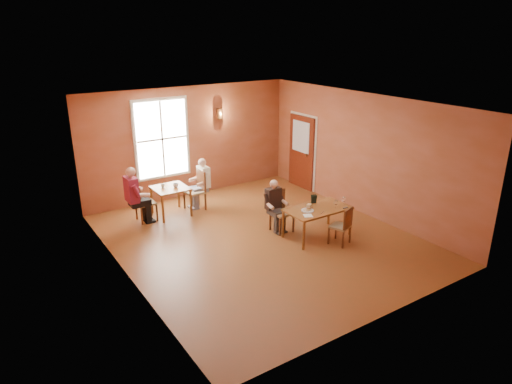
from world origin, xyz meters
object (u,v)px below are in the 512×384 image
diner_main (283,208)px  chair_empty (340,225)px  main_table (317,222)px  chair_diner_main (282,212)px  chair_diner_white (194,191)px  second_table (171,201)px  diner_maroon (144,194)px  diner_white (195,186)px  chair_diner_maroon (146,202)px

diner_main → chair_empty: diner_main is taller
main_table → chair_diner_main: (-0.50, 0.65, 0.14)m
chair_diner_main → chair_empty: size_ratio=1.12×
main_table → chair_diner_white: (-1.58, 2.96, 0.17)m
second_table → diner_maroon: bearing=180.0°
chair_empty → diner_maroon: diner_maroon is taller
chair_diner_main → diner_main: bearing=90.0°
chair_diner_white → diner_white: 0.12m
diner_main → second_table: size_ratio=1.42×
chair_diner_maroon → diner_maroon: size_ratio=0.69×
main_table → second_table: (-2.23, 2.96, 0.02)m
main_table → chair_diner_main: bearing=127.6°
diner_maroon → chair_diner_maroon: bearing=90.0°
second_table → diner_maroon: diner_maroon is taller
chair_empty → chair_diner_maroon: (-3.04, 3.52, 0.05)m
main_table → diner_white: bearing=117.6°
diner_main → second_table: bearing=-53.6°
chair_diner_maroon → chair_empty: bearing=40.8°
diner_white → diner_maroon: bearing=90.0°
diner_white → chair_diner_maroon: 1.34m
chair_empty → diner_maroon: size_ratio=0.62×
chair_diner_white → second_table: bearing=90.0°
diner_maroon → second_table: bearing=90.0°
chair_diner_main → diner_main: (0.00, -0.03, 0.10)m
main_table → second_table: 3.70m
chair_diner_main → chair_empty: bearing=118.8°
chair_diner_white → chair_diner_maroon: 1.30m
chair_empty → second_table: bearing=104.0°
second_table → chair_diner_white: 0.67m
diner_white → chair_empty: bearing=-154.1°
chair_diner_main → second_table: (-1.73, 2.31, -0.12)m
chair_empty → second_table: (-2.39, 3.52, -0.07)m
main_table → chair_diner_maroon: size_ratio=1.51×
second_table → chair_diner_white: size_ratio=0.81×
diner_white → chair_diner_white: bearing=90.0°
chair_diner_main → chair_diner_white: chair_diner_white is taller
second_table → diner_maroon: 0.76m
chair_diner_main → chair_empty: 1.38m
chair_diner_main → chair_diner_maroon: size_ratio=1.00×
main_table → diner_maroon: size_ratio=1.04×
second_table → diner_white: bearing=0.0°
diner_maroon → main_table: bearing=44.5°
diner_main → second_table: (-1.73, 2.34, -0.22)m
diner_main → chair_diner_white: diner_main is taller
chair_diner_main → second_table: size_ratio=1.17×
chair_empty → chair_diner_white: chair_diner_white is taller
chair_diner_white → diner_maroon: 1.34m
diner_white → diner_maroon: size_ratio=0.91×
diner_main → diner_maroon: (-2.41, 2.34, 0.11)m
main_table → chair_empty: size_ratio=1.68×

